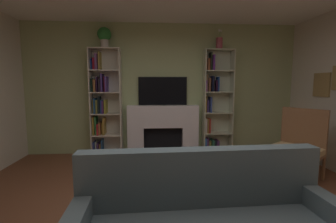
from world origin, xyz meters
The scene contains 9 objects.
ground_plane centered at (0.00, 0.00, 0.00)m, with size 6.76×6.76×0.00m, color brown.
wall_back_accent centered at (0.00, 2.69, 1.35)m, with size 5.75×0.06×2.71m, color #A6B47D.
fireplace centered at (0.00, 2.54, 0.54)m, with size 1.57×0.53×1.03m.
tv centered at (0.00, 2.63, 1.32)m, with size 1.01×0.06×0.59m, color black.
bookshelf_left centered at (-1.22, 2.54, 1.08)m, with size 0.61×0.32×2.17m.
bookshelf_right centered at (1.08, 2.55, 1.03)m, with size 0.61×0.29×2.17m.
potted_plant centered at (-1.15, 2.51, 2.41)m, with size 0.27×0.27×0.40m.
vase_with_flowers centered at (1.15, 2.51, 2.30)m, with size 0.13×0.13×0.40m.
armchair centered at (2.03, 1.07, 0.54)m, with size 0.89×0.90×1.09m.
Camera 1 is at (-0.25, -2.41, 1.48)m, focal length 25.61 mm.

